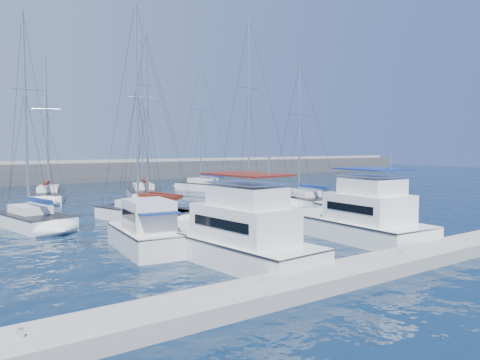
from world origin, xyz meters
TOP-DOWN VIEW (x-y plane):
  - ground at (0.00, 0.00)m, footprint 220.00×220.00m
  - breakwater at (0.00, 52.00)m, footprint 160.00×6.00m
  - dock at (0.00, -11.00)m, footprint 40.00×2.20m
  - dock_cleat_far_port at (-16.00, -11.00)m, footprint 0.16×0.16m
  - dock_cleat_near_port at (-8.00, -11.00)m, footprint 0.16×0.16m
  - dock_cleat_centre at (0.00, -11.00)m, footprint 0.16×0.16m
  - motor_yacht_port_outer at (-8.05, -1.17)m, footprint 3.23×6.27m
  - motor_yacht_port_inner at (-5.54, -5.60)m, footprint 4.07×10.81m
  - motor_yacht_stbd_inner at (3.71, -5.55)m, footprint 4.45×9.83m
  - motor_yacht_stbd_outer at (8.50, -1.29)m, footprint 3.61×6.92m
  - sailboat_mid_a at (-11.22, 10.18)m, footprint 4.30×7.45m
  - sailboat_mid_b at (-3.82, 8.22)m, footprint 5.19×9.16m
  - sailboat_mid_c at (-2.76, 8.93)m, footprint 4.49×8.62m
  - sailboat_mid_d at (8.54, 10.92)m, footprint 4.77×8.41m
  - sailboat_mid_e at (11.67, 7.49)m, footprint 3.68×8.40m
  - sailboat_back_a at (-6.32, 26.35)m, footprint 5.36×8.46m
  - sailboat_back_b at (2.83, 23.29)m, footprint 5.69×9.09m
  - sailboat_back_c at (12.94, 26.92)m, footprint 5.07×8.79m

SIDE VIEW (x-z plane):
  - ground at x=0.00m, z-range 0.00..0.00m
  - dock at x=0.00m, z-range 0.00..0.60m
  - sailboat_mid_e at x=11.67m, z-range -6.29..7.30m
  - sailboat_mid_c at x=-2.76m, z-range -6.74..7.78m
  - sailboat_back_a at x=-6.32m, z-range -7.04..8.10m
  - sailboat_mid_b at x=-3.82m, z-range -7.65..8.72m
  - sailboat_mid_a at x=-11.22m, z-range -7.03..8.11m
  - sailboat_back_c at x=12.94m, z-range -7.68..8.76m
  - sailboat_back_b at x=2.83m, z-range -8.27..9.37m
  - sailboat_mid_d at x=8.54m, z-range -8.32..9.45m
  - dock_cleat_far_port at x=-16.00m, z-range 0.60..0.85m
  - dock_cleat_near_port at x=-8.00m, z-range 0.60..0.85m
  - dock_cleat_centre at x=0.00m, z-range 0.60..0.85m
  - motor_yacht_port_outer at x=-8.05m, z-range -0.66..2.54m
  - motor_yacht_stbd_outer at x=8.50m, z-range -0.66..2.54m
  - breakwater at x=0.00m, z-range -1.17..3.28m
  - motor_yacht_port_inner at x=-5.54m, z-range -1.21..3.48m
  - motor_yacht_stbd_inner at x=3.71m, z-range -1.21..3.48m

